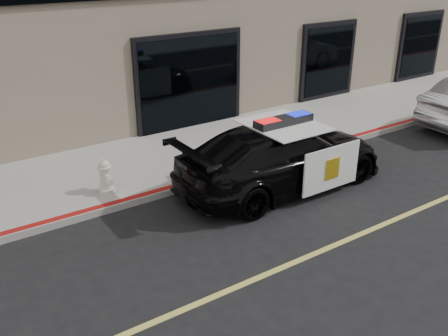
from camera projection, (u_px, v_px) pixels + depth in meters
ground at (404, 216)px, 10.23m from camera, size 120.00×120.00×0.00m
sidewalk_n at (252, 138)px, 14.19m from camera, size 60.00×3.50×0.15m
police_car at (282, 156)px, 11.20m from camera, size 2.32×5.09×1.67m
fire_hydrant at (106, 177)px, 10.77m from camera, size 0.34×0.47×0.75m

